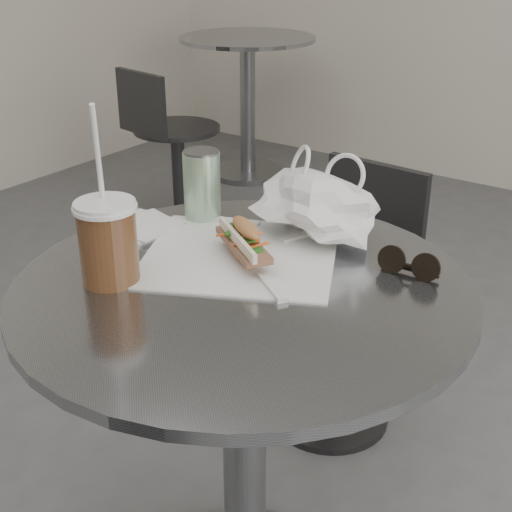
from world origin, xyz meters
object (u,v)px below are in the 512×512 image
Objects in this scene: cafe_table at (244,418)px; bg_chair at (171,158)px; banh_mi at (244,242)px; chair_far at (342,314)px; sunglasses at (409,265)px; bg_table at (248,90)px; drink_can at (202,185)px; iced_coffee at (108,241)px.

cafe_table is 1.06× the size of bg_chair.
bg_chair is at bearing 169.84° from banh_mi.
chair_far is (-0.16, 0.66, -0.15)m from cafe_table.
cafe_table is 0.70m from chair_far.
bg_chair is 2.11m from sunglasses.
bg_table is 3.56× the size of banh_mi.
drink_can is at bearing -55.90° from bg_table.
cafe_table is 0.32m from banh_mi.
bg_chair is 5.19× the size of drink_can.
cafe_table is 2.03m from bg_chair.
banh_mi is at bearing 124.65° from cafe_table.
banh_mi is 0.28m from sunglasses.
cafe_table is at bearing -142.86° from sunglasses.
chair_far is 0.75m from sunglasses.
cafe_table is 0.40m from sunglasses.
cafe_table is 1.03× the size of bg_table.
bg_table is at bearing 110.54° from bg_chair.
chair_far is (1.44, -1.54, -0.15)m from bg_table.
banh_mi is 1.50× the size of drink_can.
sunglasses is 0.78× the size of drink_can.
iced_coffee is at bearing -91.09° from banh_mi.
bg_table is 2.65m from banh_mi.
chair_far is 6.51× the size of sunglasses.
chair_far is at bearing 134.46° from banh_mi.
cafe_table is 7.00× the size of sunglasses.
chair_far is at bearing 81.61° from drink_can.
iced_coffee reaches higher than banh_mi.
iced_coffee is 0.30m from drink_can.
chair_far is 2.37× the size of iced_coffee.
bg_table is 2.74m from iced_coffee.
drink_can reaches higher than banh_mi.
iced_coffee reaches higher than chair_far.
banh_mi is at bearing -34.46° from bg_chair.
sunglasses is (0.37, -0.48, 0.44)m from chair_far.
bg_chair is (0.15, -0.79, -0.14)m from bg_table.
cafe_table is 5.48× the size of drink_can.
cafe_table is at bearing -53.97° from bg_table.
bg_table is at bearing 127.62° from sunglasses.
banh_mi is at bearing -160.77° from sunglasses.
iced_coffee is (1.42, -2.32, 0.35)m from bg_table.
bg_chair reaches higher than chair_far.
iced_coffee is (-0.18, -0.12, 0.35)m from cafe_table.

